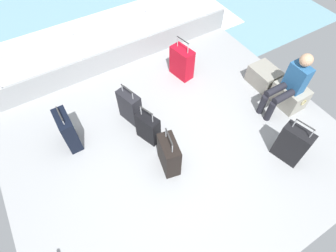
{
  "coord_description": "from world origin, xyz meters",
  "views": [
    {
      "loc": [
        1.95,
        -1.34,
        3.66
      ],
      "look_at": [
        -0.2,
        -0.04,
        0.25
      ],
      "focal_mm": 28.66,
      "sensor_mm": 36.0,
      "label": 1
    }
  ],
  "objects_px": {
    "suitcase_2": "(182,62)",
    "suitcase_0": "(130,107)",
    "cargo_crate_0": "(264,76)",
    "suitcase_4": "(68,130)",
    "passenger_seated": "(290,83)",
    "suitcase_3": "(169,155)",
    "suitcase_1": "(292,144)",
    "suitcase_5": "(148,128)",
    "cargo_crate_1": "(289,95)"
  },
  "relations": [
    {
      "from": "cargo_crate_0",
      "to": "suitcase_5",
      "type": "bearing_deg",
      "value": -90.49
    },
    {
      "from": "cargo_crate_0",
      "to": "suitcase_0",
      "type": "bearing_deg",
      "value": -101.88
    },
    {
      "from": "suitcase_3",
      "to": "suitcase_5",
      "type": "distance_m",
      "value": 0.61
    },
    {
      "from": "suitcase_0",
      "to": "suitcase_2",
      "type": "distance_m",
      "value": 1.41
    },
    {
      "from": "cargo_crate_0",
      "to": "suitcase_5",
      "type": "height_order",
      "value": "suitcase_5"
    },
    {
      "from": "cargo_crate_0",
      "to": "suitcase_1",
      "type": "relative_size",
      "value": 0.68
    },
    {
      "from": "suitcase_2",
      "to": "cargo_crate_0",
      "type": "bearing_deg",
      "value": 49.87
    },
    {
      "from": "cargo_crate_0",
      "to": "passenger_seated",
      "type": "distance_m",
      "value": 0.75
    },
    {
      "from": "passenger_seated",
      "to": "suitcase_4",
      "type": "xyz_separation_m",
      "value": [
        -1.19,
        -3.38,
        -0.26
      ]
    },
    {
      "from": "cargo_crate_0",
      "to": "suitcase_2",
      "type": "xyz_separation_m",
      "value": [
        -1.0,
        -1.19,
        0.13
      ]
    },
    {
      "from": "suitcase_0",
      "to": "cargo_crate_0",
      "type": "bearing_deg",
      "value": 78.12
    },
    {
      "from": "suitcase_3",
      "to": "suitcase_4",
      "type": "bearing_deg",
      "value": -136.47
    },
    {
      "from": "cargo_crate_0",
      "to": "suitcase_1",
      "type": "height_order",
      "value": "suitcase_1"
    },
    {
      "from": "cargo_crate_1",
      "to": "suitcase_3",
      "type": "bearing_deg",
      "value": -90.5
    },
    {
      "from": "cargo_crate_1",
      "to": "suitcase_0",
      "type": "relative_size",
      "value": 0.79
    },
    {
      "from": "cargo_crate_0",
      "to": "suitcase_1",
      "type": "bearing_deg",
      "value": -30.21
    },
    {
      "from": "suitcase_2",
      "to": "suitcase_3",
      "type": "xyz_separation_m",
      "value": [
        1.58,
        -1.25,
        -0.01
      ]
    },
    {
      "from": "suitcase_0",
      "to": "suitcase_5",
      "type": "height_order",
      "value": "suitcase_0"
    },
    {
      "from": "suitcase_0",
      "to": "suitcase_5",
      "type": "xyz_separation_m",
      "value": [
        0.51,
        0.06,
        -0.04
      ]
    },
    {
      "from": "suitcase_0",
      "to": "suitcase_3",
      "type": "bearing_deg",
      "value": 3.9
    },
    {
      "from": "passenger_seated",
      "to": "suitcase_5",
      "type": "relative_size",
      "value": 1.57
    },
    {
      "from": "suitcase_0",
      "to": "suitcase_5",
      "type": "bearing_deg",
      "value": 6.67
    },
    {
      "from": "suitcase_4",
      "to": "suitcase_5",
      "type": "height_order",
      "value": "suitcase_4"
    },
    {
      "from": "suitcase_0",
      "to": "suitcase_1",
      "type": "height_order",
      "value": "suitcase_1"
    },
    {
      "from": "suitcase_2",
      "to": "suitcase_4",
      "type": "relative_size",
      "value": 1.11
    },
    {
      "from": "cargo_crate_1",
      "to": "suitcase_4",
      "type": "height_order",
      "value": "suitcase_4"
    },
    {
      "from": "suitcase_0",
      "to": "suitcase_5",
      "type": "distance_m",
      "value": 0.51
    },
    {
      "from": "suitcase_2",
      "to": "suitcase_3",
      "type": "relative_size",
      "value": 1.04
    },
    {
      "from": "passenger_seated",
      "to": "suitcase_0",
      "type": "distance_m",
      "value": 2.63
    },
    {
      "from": "cargo_crate_0",
      "to": "suitcase_4",
      "type": "xyz_separation_m",
      "value": [
        -0.58,
        -3.55,
        0.15
      ]
    },
    {
      "from": "suitcase_1",
      "to": "suitcase_0",
      "type": "bearing_deg",
      "value": -138.35
    },
    {
      "from": "suitcase_2",
      "to": "suitcase_0",
      "type": "bearing_deg",
      "value": -70.4
    },
    {
      "from": "suitcase_0",
      "to": "suitcase_4",
      "type": "relative_size",
      "value": 1.0
    },
    {
      "from": "passenger_seated",
      "to": "suitcase_3",
      "type": "relative_size",
      "value": 1.41
    },
    {
      "from": "suitcase_0",
      "to": "suitcase_1",
      "type": "relative_size",
      "value": 0.89
    },
    {
      "from": "suitcase_3",
      "to": "suitcase_4",
      "type": "xyz_separation_m",
      "value": [
        -1.16,
        -1.11,
        0.02
      ]
    },
    {
      "from": "suitcase_1",
      "to": "suitcase_5",
      "type": "relative_size",
      "value": 1.17
    },
    {
      "from": "passenger_seated",
      "to": "suitcase_3",
      "type": "height_order",
      "value": "passenger_seated"
    },
    {
      "from": "cargo_crate_0",
      "to": "suitcase_3",
      "type": "xyz_separation_m",
      "value": [
        0.58,
        -2.44,
        0.12
      ]
    },
    {
      "from": "suitcase_4",
      "to": "suitcase_3",
      "type": "bearing_deg",
      "value": 43.53
    },
    {
      "from": "suitcase_3",
      "to": "suitcase_0",
      "type": "bearing_deg",
      "value": -176.1
    },
    {
      "from": "cargo_crate_0",
      "to": "suitcase_2",
      "type": "bearing_deg",
      "value": -130.13
    },
    {
      "from": "cargo_crate_1",
      "to": "suitcase_4",
      "type": "bearing_deg",
      "value": -108.39
    },
    {
      "from": "suitcase_1",
      "to": "suitcase_4",
      "type": "bearing_deg",
      "value": -125.76
    },
    {
      "from": "passenger_seated",
      "to": "suitcase_1",
      "type": "height_order",
      "value": "passenger_seated"
    },
    {
      "from": "cargo_crate_1",
      "to": "suitcase_5",
      "type": "distance_m",
      "value": 2.56
    },
    {
      "from": "passenger_seated",
      "to": "suitcase_3",
      "type": "xyz_separation_m",
      "value": [
        -0.02,
        -2.28,
        -0.29
      ]
    },
    {
      "from": "suitcase_1",
      "to": "suitcase_3",
      "type": "height_order",
      "value": "suitcase_1"
    },
    {
      "from": "cargo_crate_0",
      "to": "suitcase_4",
      "type": "bearing_deg",
      "value": -99.32
    },
    {
      "from": "passenger_seated",
      "to": "suitcase_0",
      "type": "xyz_separation_m",
      "value": [
        -1.13,
        -2.35,
        -0.29
      ]
    }
  ]
}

